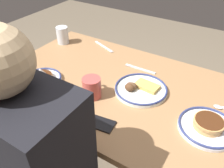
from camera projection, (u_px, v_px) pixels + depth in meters
dining_table at (119, 101)px, 1.27m from camera, size 1.34×0.81×0.75m
plate_near_main at (140, 89)px, 1.16m from camera, size 0.27×0.27×0.05m
plate_center_pancakes at (42, 78)px, 1.23m from camera, size 0.21×0.21×0.08m
plate_far_companion at (208, 126)px, 0.95m from camera, size 0.24×0.24×0.05m
coffee_mug at (92, 87)px, 1.11m from camera, size 0.09×0.12×0.10m
drinking_glass at (63, 36)px, 1.58m from camera, size 0.08×0.08×0.11m
cell_phone at (98, 123)px, 0.98m from camera, size 0.15×0.09×0.01m
fork_near at (140, 69)px, 1.33m from camera, size 0.19×0.02×0.01m
fork_far at (104, 47)px, 1.56m from camera, size 0.19×0.09×0.01m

